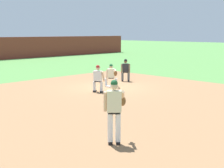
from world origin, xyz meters
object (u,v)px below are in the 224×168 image
Objects in this scene: baseball at (109,105)px; first_baseman at (111,74)px; pitcher at (115,108)px; first_base_bag at (110,86)px; umpire at (126,69)px; baserunner at (98,78)px.

first_baseman is (3.55, 3.40, 0.69)m from baseball.
baseball is at bearing 47.67° from pitcher.
pitcher reaches higher than first_baseman.
first_baseman is at bearing 18.92° from first_base_bag.
pitcher is at bearing -132.33° from baseball.
pitcher is at bearing -138.99° from umpire.
first_baseman is (6.69, 6.84, -0.33)m from pitcher.
umpire is at bearing 19.89° from first_base_bag.
pitcher is (-6.46, -6.76, 1.01)m from first_base_bag.
umpire is (5.58, 4.13, 0.76)m from baseball.
baserunner is (-1.78, -0.78, 0.06)m from first_baseman.
pitcher is (-3.14, -3.44, 1.02)m from baseball.
pitcher is 1.27× the size of baserunner.
baseball is 4.77m from pitcher.
first_base_bag is 0.26× the size of umpire.
first_base_bag is 4.70m from baseball.
baserunner is (1.76, 2.62, 0.76)m from baseball.
pitcher is 9.57m from first_baseman.
first_baseman is 2.16m from umpire.
first_base_bag is at bearing 46.31° from pitcher.
first_base_bag is at bearing 24.20° from baserunner.
first_baseman is 0.92× the size of baserunner.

